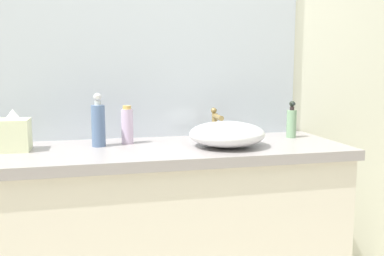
{
  "coord_description": "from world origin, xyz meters",
  "views": [
    {
      "loc": [
        -0.26,
        -1.36,
        1.2
      ],
      "look_at": [
        0.16,
        0.4,
        0.94
      ],
      "focal_mm": 39.59,
      "sensor_mm": 36.0,
      "label": 1
    }
  ],
  "objects": [
    {
      "name": "bathroom_wall_rear",
      "position": [
        0.0,
        0.73,
        1.3
      ],
      "size": [
        6.0,
        0.06,
        2.6
      ],
      "primitive_type": "cube",
      "color": "silver",
      "rests_on": "ground"
    },
    {
      "name": "tissue_box",
      "position": [
        -0.57,
        0.47,
        0.94
      ],
      "size": [
        0.12,
        0.12,
        0.17
      ],
      "color": "beige",
      "rests_on": "vanity_counter"
    },
    {
      "name": "lotion_bottle",
      "position": [
        -0.11,
        0.53,
        0.94
      ],
      "size": [
        0.05,
        0.05,
        0.17
      ],
      "color": "#C5ADCD",
      "rests_on": "vanity_counter"
    },
    {
      "name": "perfume_bottle",
      "position": [
        -0.24,
        0.49,
        0.96
      ],
      "size": [
        0.06,
        0.06,
        0.23
      ],
      "color": "slate",
      "rests_on": "vanity_counter"
    },
    {
      "name": "sink_basin",
      "position": [
        0.3,
        0.36,
        0.92
      ],
      "size": [
        0.33,
        0.32,
        0.11
      ],
      "primitive_type": "ellipsoid",
      "color": "silver",
      "rests_on": "vanity_counter"
    },
    {
      "name": "faucet",
      "position": [
        0.3,
        0.53,
        0.95
      ],
      "size": [
        0.03,
        0.14,
        0.15
      ],
      "color": "olive",
      "rests_on": "vanity_counter"
    },
    {
      "name": "wall_mirror_panel",
      "position": [
        0.01,
        0.69,
        1.33
      ],
      "size": [
        1.52,
        0.01,
        0.92
      ],
      "primitive_type": "cube",
      "color": "#B2BCC6",
      "rests_on": "vanity_counter"
    },
    {
      "name": "vanity_counter",
      "position": [
        0.01,
        0.42,
        0.43
      ],
      "size": [
        1.64,
        0.55,
        0.86
      ],
      "color": "beige",
      "rests_on": "ground"
    },
    {
      "name": "soap_dispenser",
      "position": [
        0.68,
        0.51,
        0.94
      ],
      "size": [
        0.05,
        0.05,
        0.18
      ],
      "color": "gray",
      "rests_on": "vanity_counter"
    }
  ]
}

